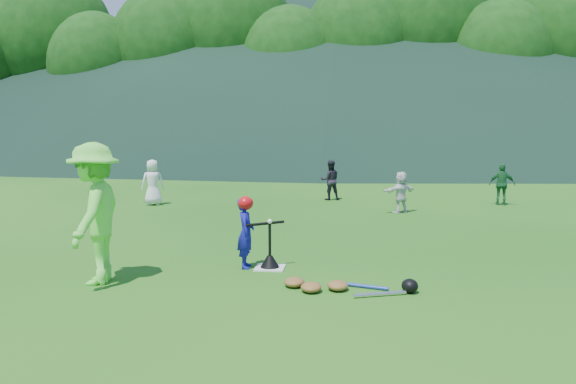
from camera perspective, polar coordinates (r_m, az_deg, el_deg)
The scene contains 15 objects.
ground at distance 8.78m, azimuth -1.85°, elevation -7.75°, with size 120.00×120.00×0.00m, color #155012.
home_plate at distance 8.78m, azimuth -1.85°, elevation -7.69°, with size 0.45×0.45×0.02m, color silver.
baseball at distance 8.63m, azimuth -1.87°, elevation -3.00°, with size 0.08×0.08×0.08m, color white.
batter_child at distance 8.73m, azimuth -4.31°, elevation -4.17°, with size 0.40×0.26×1.09m, color #161593.
adult_coach at distance 8.25m, azimuth -19.04°, elevation -2.06°, with size 1.27×0.73×1.97m, color #6BF347.
fielder_a at distance 16.05m, azimuth -13.58°, elevation 0.96°, with size 0.62×0.41×1.27m, color white.
fielder_b at distance 16.75m, azimuth 4.30°, elevation 1.21°, with size 0.58×0.45×1.19m, color black.
fielder_c at distance 16.69m, azimuth 20.92°, elevation 0.73°, with size 0.68×0.28×1.17m, color #1D6231.
fielder_d at distance 14.48m, azimuth 11.39°, elevation -0.02°, with size 0.98×0.31×1.06m, color silver.
batting_tee at distance 8.75m, azimuth -1.86°, elevation -6.93°, with size 0.30×0.30×0.68m.
batter_gear at distance 8.65m, azimuth -4.18°, elevation -1.30°, with size 0.71×0.32×0.45m.
equipment_pile at distance 7.66m, azimuth 5.09°, elevation -9.44°, with size 1.80×0.63×0.19m.
outfield_fence at distance 36.46m, azimuth 4.52°, elevation 4.34°, with size 70.07×0.08×1.33m.
tree_line at distance 42.68m, azimuth 5.18°, elevation 14.78°, with size 70.04×11.40×14.82m.
distant_hills at distance 91.56m, azimuth 0.87°, elevation 14.74°, with size 155.00×140.00×32.00m.
Camera 1 is at (1.24, -8.41, 2.19)m, focal length 35.00 mm.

